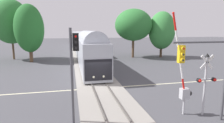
# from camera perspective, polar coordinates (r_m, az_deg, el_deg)

# --- Properties ---
(ground_plane) EXTENTS (220.00, 220.00, 0.00)m
(ground_plane) POSITION_cam_1_polar(r_m,az_deg,el_deg) (18.32, -3.81, -8.19)
(ground_plane) COLOR #47474C
(road_centre_stripe) EXTENTS (44.00, 0.20, 0.01)m
(road_centre_stripe) POSITION_cam_1_polar(r_m,az_deg,el_deg) (18.31, -3.82, -8.17)
(road_centre_stripe) COLOR beige
(road_centre_stripe) RESTS_ON ground
(railway_track) EXTENTS (4.40, 80.00, 0.32)m
(railway_track) POSITION_cam_1_polar(r_m,az_deg,el_deg) (18.29, -3.82, -7.90)
(railway_track) COLOR gray
(railway_track) RESTS_ON ground
(commuter_train) EXTENTS (3.04, 60.23, 5.16)m
(commuter_train) POSITION_cam_1_polar(r_m,az_deg,el_deg) (46.13, -9.33, 6.04)
(commuter_train) COLOR #B2B7C1
(commuter_train) RESTS_ON railway_track
(crossing_gate_near) EXTENTS (1.74, 0.40, 6.70)m
(crossing_gate_near) POSITION_cam_1_polar(r_m,az_deg,el_deg) (13.16, 21.19, -6.59)
(crossing_gate_near) COLOR #B7B7BC
(crossing_gate_near) RESTS_ON ground
(crossing_signal_mast) EXTENTS (1.36, 0.44, 4.16)m
(crossing_signal_mast) POSITION_cam_1_polar(r_m,az_deg,el_deg) (13.51, 26.86, -4.59)
(crossing_signal_mast) COLOR #B2B2B7
(crossing_signal_mast) RESTS_ON ground
(traffic_signal_median) EXTENTS (0.53, 0.38, 5.75)m
(traffic_signal_median) POSITION_cam_1_polar(r_m,az_deg,el_deg) (10.82, -11.68, 0.02)
(traffic_signal_median) COLOR #4C4C51
(traffic_signal_median) RESTS_ON ground
(traffic_signal_near_right) EXTENTS (4.10, 0.38, 5.19)m
(traffic_signal_near_right) POSITION_cam_1_polar(r_m,az_deg,el_deg) (12.37, 28.49, 0.43)
(traffic_signal_near_right) COLOR #4C4C51
(traffic_signal_near_right) RESTS_ON ground
(oak_behind_train) EXTENTS (4.90, 4.90, 9.95)m
(oak_behind_train) POSITION_cam_1_polar(r_m,az_deg,el_deg) (35.30, -24.08, 9.24)
(oak_behind_train) COLOR brown
(oak_behind_train) RESTS_ON ground
(maple_right_background) EXTENTS (5.27, 5.27, 9.25)m
(maple_right_background) POSITION_cam_1_polar(r_m,az_deg,el_deg) (39.36, 15.03, 9.18)
(maple_right_background) COLOR #4C3828
(maple_right_background) RESTS_ON ground
(pine_left_background) EXTENTS (6.84, 6.84, 11.25)m
(pine_left_background) POSITION_cam_1_polar(r_m,az_deg,el_deg) (40.08, -28.64, 10.71)
(pine_left_background) COLOR brown
(pine_left_background) RESTS_ON ground
(oak_far_right) EXTENTS (7.39, 7.39, 9.71)m
(oak_far_right) POSITION_cam_1_polar(r_m,az_deg,el_deg) (38.04, 6.59, 11.07)
(oak_far_right) COLOR brown
(oak_far_right) RESTS_ON ground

